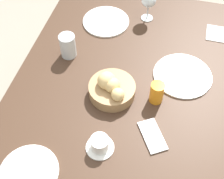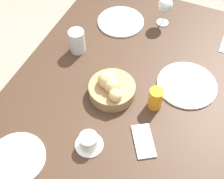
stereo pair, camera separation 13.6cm
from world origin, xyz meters
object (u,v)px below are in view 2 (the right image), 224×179
Objects in this scene: plate_near_left at (121,22)px; plate_far_center at (187,85)px; water_tumbler at (77,41)px; cell_phone at (143,141)px; bread_basket at (111,88)px; plate_near_right at (17,158)px; wine_glass at (165,6)px; juice_glass at (156,99)px; coffee_cup at (89,142)px.

plate_near_left is 0.92× the size of plate_far_center.
water_tumbler is 0.59m from cell_phone.
bread_basket is 0.76× the size of plate_far_center.
plate_far_center is 2.26× the size of water_tumbler.
plate_far_center is (-0.61, 0.50, 0.00)m from plate_near_right.
wine_glass is at bearing 164.90° from plate_near_right.
juice_glass reaches higher than cell_phone.
water_tumbler reaches higher than plate_far_center.
plate_near_right is 0.62m from water_tumbler.
wine_glass reaches higher than plate_near_right.
coffee_cup is at bearing -61.90° from cell_phone.
coffee_cup is (0.27, 0.02, -0.01)m from bread_basket.
wine_glass is 1.39× the size of coffee_cup.
plate_near_left is 1.59× the size of wine_glass.
water_tumbler reaches higher than plate_near_left.
water_tumbler is at bearing -41.40° from wine_glass.
juice_glass is 0.65× the size of wine_glass.
plate_near_right is (0.89, -0.06, 0.00)m from plate_near_left.
plate_near_right reaches higher than cell_phone.
juice_glass is 0.19m from cell_phone.
bread_basket is 0.92× the size of plate_near_right.
bread_basket reaches higher than juice_glass.
juice_glass is 0.90× the size of coffee_cup.
bread_basket reaches higher than plate_far_center.
wine_glass is at bearing -147.19° from plate_far_center.
plate_near_right is 2.20× the size of juice_glass.
bread_basket is at bearing -6.03° from wine_glass.
coffee_cup reaches higher than plate_near_right.
bread_basket is at bearing -84.49° from juice_glass.
coffee_cup is at bearing 13.28° from plate_near_left.
bread_basket is 0.49m from plate_near_left.
plate_near_right is 0.28m from coffee_cup.
wine_glass is 0.74m from cell_phone.
wine_glass is 0.82m from coffee_cup.
juice_glass is at bearing 37.88° from plate_near_left.
plate_far_center is 0.52m from coffee_cup.
bread_basket is at bearing 55.04° from water_tumbler.
bread_basket reaches higher than plate_near_right.
wine_glass is 0.94× the size of cell_phone.
plate_near_left is at bearing 176.39° from plate_near_right.
coffee_cup is at bearing -31.23° from juice_glass.
plate_near_left is 2.45× the size of juice_glass.
plate_near_left is at bearing -149.94° from cell_phone.
wine_glass reaches higher than cell_phone.
juice_glass reaches higher than coffee_cup.
wine_glass is (-0.36, 0.32, 0.05)m from water_tumbler.
coffee_cup is at bearing 32.34° from water_tumbler.
bread_basket is 0.83× the size of plate_near_left.
wine_glass reaches higher than coffee_cup.
juice_glass is at bearing 138.30° from plate_near_right.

